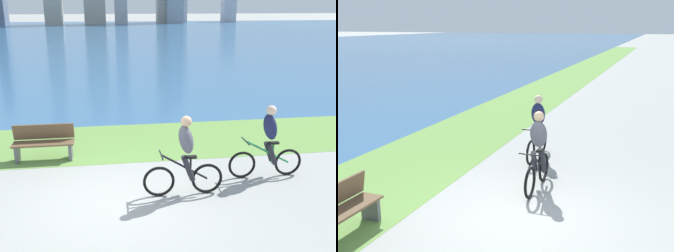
{
  "view_description": "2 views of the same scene",
  "coord_description": "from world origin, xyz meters",
  "views": [
    {
      "loc": [
        0.01,
        -7.2,
        3.8
      ],
      "look_at": [
        1.24,
        1.02,
        1.23
      ],
      "focal_mm": 42.33,
      "sensor_mm": 36.0,
      "label": 1
    },
    {
      "loc": [
        -6.61,
        -2.24,
        3.45
      ],
      "look_at": [
        1.79,
        0.98,
        1.23
      ],
      "focal_mm": 44.42,
      "sensor_mm": 36.0,
      "label": 2
    }
  ],
  "objects": [
    {
      "name": "ground_plane",
      "position": [
        0.0,
        0.0,
        0.0
      ],
      "size": [
        300.0,
        300.0,
        0.0
      ],
      "primitive_type": "plane",
      "color": "#9E9E99"
    },
    {
      "name": "bench_near_path",
      "position": [
        -1.7,
        2.56,
        0.45
      ],
      "size": [
        1.5,
        0.47,
        0.9
      ],
      "color": "brown",
      "rests_on": "ground"
    },
    {
      "name": "grass_strip_bayside",
      "position": [
        0.0,
        3.61,
        0.0
      ],
      "size": [
        120.0,
        3.26,
        0.01
      ],
      "primitive_type": "cube",
      "color": "#6B9947",
      "rests_on": "ground"
    },
    {
      "name": "cyclist_lead",
      "position": [
        1.46,
        0.12,
        0.84
      ],
      "size": [
        1.66,
        0.52,
        1.7
      ],
      "color": "black",
      "rests_on": "ground"
    },
    {
      "name": "bay_water_surface",
      "position": [
        0.0,
        44.61,
        0.0
      ],
      "size": [
        300.0,
        78.76,
        0.0
      ],
      "primitive_type": "cube",
      "color": "#386693",
      "rests_on": "ground"
    },
    {
      "name": "cyclist_trailing",
      "position": [
        3.47,
        0.73,
        0.84
      ],
      "size": [
        1.73,
        0.52,
        1.68
      ],
      "color": "black",
      "rests_on": "ground"
    }
  ]
}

